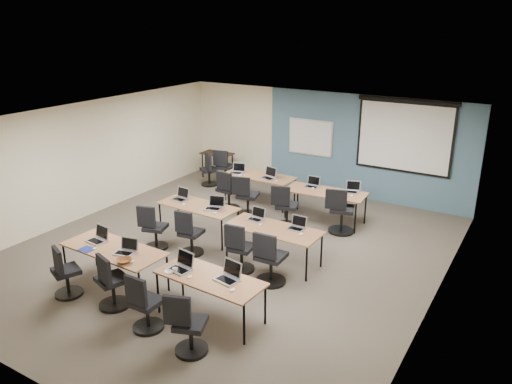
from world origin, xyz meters
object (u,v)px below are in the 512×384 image
Objects in this scene: task_chair_0 at (65,276)px; whiteboard at (310,138)px; training_table_front_left at (114,250)px; task_chair_8 at (228,194)px; laptop_5 at (215,206)px; spare_chair_a at (225,170)px; training_table_mid_right at (273,230)px; laptop_7 at (297,226)px; laptop_6 at (256,217)px; task_chair_10 at (285,210)px; laptop_0 at (98,237)px; projector_screen at (405,132)px; task_chair_4 at (153,231)px; training_table_back_left at (259,177)px; spare_chair_b at (209,172)px; laptop_4 at (181,197)px; laptop_8 at (237,171)px; task_chair_11 at (340,214)px; laptop_9 at (269,176)px; laptop_2 at (182,265)px; task_chair_6 at (240,252)px; training_table_back_right at (325,193)px; task_chair_5 at (189,236)px; task_chair_2 at (144,307)px; laptop_1 at (126,249)px; task_chair_1 at (111,286)px; training_table_front_right at (210,280)px; laptop_3 at (229,275)px; utility_table at (217,156)px; laptop_11 at (352,189)px; laptop_10 at (312,184)px; training_table_mid_left at (198,207)px; task_chair_9 at (246,199)px; task_chair_3 at (187,329)px.

whiteboard is at bearing 104.18° from task_chair_0.
training_table_front_left is 1.90× the size of task_chair_8.
laptop_5 is 3.83m from spare_chair_a.
laptop_5 is at bearing 171.28° from training_table_mid_right.
laptop_7 reaches higher than training_table_mid_right.
task_chair_8 is (-1.85, 1.70, -0.37)m from laptop_6.
laptop_0 is at bearing -131.86° from task_chair_10.
task_chair_4 is at bearing -125.14° from projector_screen.
task_chair_10 reaches higher than training_table_back_left.
training_table_mid_right is 5.00m from spare_chair_b.
whiteboard is 3.82× the size of laptop_4.
task_chair_11 reaches higher than laptop_8.
laptop_8 is 3.16m from task_chair_11.
laptop_0 is 4.84m from laptop_9.
laptop_8 is (-0.13, 4.73, -0.00)m from laptop_0.
laptop_2 is at bearing 3.04° from training_table_front_left.
training_table_front_left is at bearing -3.32° from laptop_0.
spare_chair_b is (-5.02, -1.20, -1.49)m from projector_screen.
laptop_6 is at bearing -52.29° from laptop_9.
laptop_4 is 2.38m from task_chair_6.
training_table_back_right is 1.93× the size of task_chair_5.
task_chair_2 is at bearing -26.11° from training_table_front_left.
training_table_front_left and training_table_back_left have the same top height.
training_table_back_right is 1.77× the size of task_chair_11.
laptop_1 is at bearing -81.74° from spare_chair_a.
task_chair_1 is at bearing -121.90° from laptop_7.
laptop_3 is (0.29, 0.10, 0.11)m from training_table_front_right.
laptop_9 is 0.38× the size of utility_table.
task_chair_0 is 6.36m from laptop_11.
laptop_10 is at bearing 46.35° from laptop_5.
task_chair_5 reaches higher than training_table_back_right.
laptop_7 is at bearing 1.89° from training_table_mid_left.
laptop_0 is at bearing -94.01° from training_table_back_left.
task_chair_6 is (1.57, -3.35, -0.29)m from training_table_back_left.
laptop_7 is at bearing 85.69° from training_table_front_right.
training_table_mid_right is 1.77× the size of task_chair_11.
laptop_6 is at bearing -111.90° from projector_screen.
training_table_back_right is at bearing 92.48° from task_chair_1.
task_chair_0 is at bearing -115.42° from task_chair_5.
utility_table is (-2.35, 2.14, 0.24)m from task_chair_9.
laptop_2 is 4.32m from task_chair_11.
task_chair_2 is 2.32m from task_chair_6.
task_chair_3 is 6.34m from laptop_8.
task_chair_5 is at bearing 170.07° from task_chair_6.
laptop_6 is at bearing -67.19° from task_chair_9.
laptop_0 is 0.33× the size of task_chair_11.
training_table_back_left is at bearing -36.13° from spare_chair_a.
training_table_back_left is (-1.94, 2.74, -0.00)m from training_table_mid_right.
laptop_8 reaches higher than task_chair_5.
laptop_2 is at bearing -45.20° from laptop_4.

